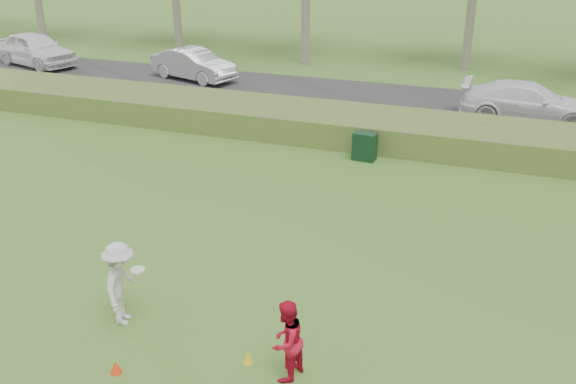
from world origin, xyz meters
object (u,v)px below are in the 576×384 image
at_px(player_white, 121,283).
at_px(car_left, 35,49).
at_px(cone_yellow, 248,358).
at_px(car_mid, 194,64).
at_px(player_red, 286,341).
at_px(cone_orange, 116,367).
at_px(car_right, 528,102).
at_px(utility_cabinet, 365,147).

xyz_separation_m(player_white, car_left, (-16.82, 17.72, 0.06)).
distance_m(cone_yellow, car_mid, 21.00).
distance_m(player_red, cone_orange, 2.97).
bearing_deg(car_left, car_right, -76.12).
bearing_deg(car_right, cone_orange, 160.60).
bearing_deg(car_left, player_red, -114.29).
bearing_deg(utility_cabinet, cone_orange, -93.49).
bearing_deg(car_mid, cone_orange, -139.27).
bearing_deg(car_right, utility_cabinet, 141.78).
relative_size(cone_yellow, car_mid, 0.05).
distance_m(car_left, car_mid, 8.96).
distance_m(player_white, cone_orange, 1.69).
bearing_deg(utility_cabinet, car_left, 162.24).
distance_m(player_red, car_left, 27.24).
bearing_deg(player_red, car_left, -118.36).
bearing_deg(player_white, car_left, 27.60).
bearing_deg(car_mid, player_white, -139.55).
height_order(utility_cabinet, car_left, car_left).
xyz_separation_m(player_white, player_red, (3.47, -0.45, -0.11)).
bearing_deg(cone_yellow, player_white, 173.10).
bearing_deg(car_mid, car_left, 107.14).
relative_size(cone_yellow, utility_cabinet, 0.23).
bearing_deg(player_red, utility_cabinet, -159.63).
distance_m(car_mid, car_right, 14.88).
xyz_separation_m(utility_cabinet, car_right, (4.74, 5.99, 0.33)).
xyz_separation_m(cone_yellow, utility_cabinet, (-0.53, 10.53, 0.34)).
bearing_deg(car_right, player_red, 168.40).
height_order(player_white, player_red, player_white).
relative_size(utility_cabinet, car_right, 0.18).
xyz_separation_m(utility_cabinet, car_left, (-19.01, 7.51, 0.45)).
bearing_deg(cone_yellow, car_left, 137.27).
relative_size(car_left, car_mid, 1.14).
distance_m(player_white, car_left, 24.43).
xyz_separation_m(player_white, car_right, (6.93, 16.19, -0.07)).
height_order(cone_orange, car_left, car_left).
bearing_deg(player_red, player_white, -83.95).
xyz_separation_m(car_mid, car_right, (14.79, -1.60, 0.00)).
bearing_deg(car_right, car_mid, 83.93).
bearing_deg(utility_cabinet, car_mid, 146.73).
relative_size(cone_orange, car_mid, 0.05).
relative_size(cone_yellow, car_right, 0.04).
distance_m(cone_orange, car_right, 18.63).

